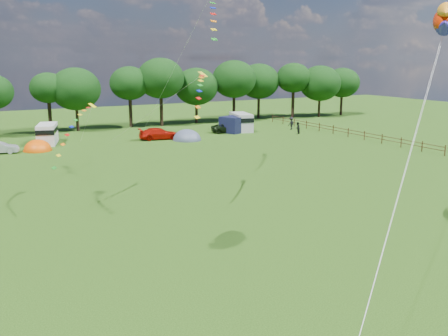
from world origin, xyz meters
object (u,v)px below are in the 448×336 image
car_d (228,128)px  tent_greyblue (187,140)px  campervan_d (241,121)px  walker_b (291,123)px  car_c (159,134)px  walker_a (297,128)px  fish_kite (446,20)px  campervan_c (47,133)px  tent_orange (38,150)px

car_d → tent_greyblue: bearing=128.1°
campervan_d → walker_b: (7.08, -2.32, -0.43)m
car_c → tent_greyblue: (2.95, -2.17, -0.72)m
walker_a → walker_b: 4.48m
car_c → tent_greyblue: car_c is taller
car_c → fish_kite: size_ratio=1.39×
campervan_d → walker_b: campervan_d is taller
campervan_c → tent_greyblue: size_ratio=1.33×
campervan_d → tent_greyblue: campervan_d is taller
campervan_c → fish_kite: fish_kite is taller
car_d → walker_a: (7.73, -5.81, 0.19)m
tent_orange → fish_kite: fish_kite is taller
walker_a → tent_orange: bearing=-34.8°
campervan_d → fish_kite: (-13.70, -43.89, 10.72)m
campervan_d → walker_a: 8.28m
campervan_c → campervan_d: 26.36m
car_d → walker_b: (9.58, -1.72, 0.29)m
walker_a → walker_b: (1.85, 4.08, 0.10)m
campervan_c → walker_b: (33.40, -3.78, -0.38)m
campervan_c → walker_a: size_ratio=3.22×
tent_orange → walker_a: 33.54m
campervan_c → campervan_d: (26.32, -1.46, 0.05)m
walker_a → car_d: bearing=-65.5°
campervan_d → walker_b: size_ratio=2.97×
car_d → tent_orange: bearing=109.5°
campervan_d → fish_kite: fish_kite is taller
car_d → tent_greyblue: size_ratio=1.17×
campervan_c → campervan_d: size_ratio=0.97×
campervan_d → campervan_c: bearing=99.7°
campervan_d → walker_a: bearing=-127.8°
campervan_d → walker_a: size_ratio=3.32×
car_d → walker_b: bearing=-85.6°
campervan_d → walker_a: (5.23, -6.40, -0.53)m
tent_orange → tent_greyblue: bearing=-3.8°
car_c → campervan_c: size_ratio=0.93×
walker_a → campervan_c: bearing=-42.6°
car_c → tent_greyblue: 3.74m
car_c → campervan_c: campervan_c is taller
tent_orange → fish_kite: size_ratio=0.97×
fish_kite → walker_b: 47.80m
campervan_c → tent_orange: bearing=172.6°
car_c → campervan_c: bearing=85.4°
car_d → walker_b: walker_b is taller
car_c → walker_b: size_ratio=2.67×
tent_greyblue → car_d: bearing=23.4°
tent_greyblue → fish_kite: fish_kite is taller
car_c → car_d: car_c is taller
tent_greyblue → walker_b: size_ratio=2.16×
car_c → walker_b: (20.26, -0.55, 0.18)m
campervan_d → fish_kite: bearing=175.6°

